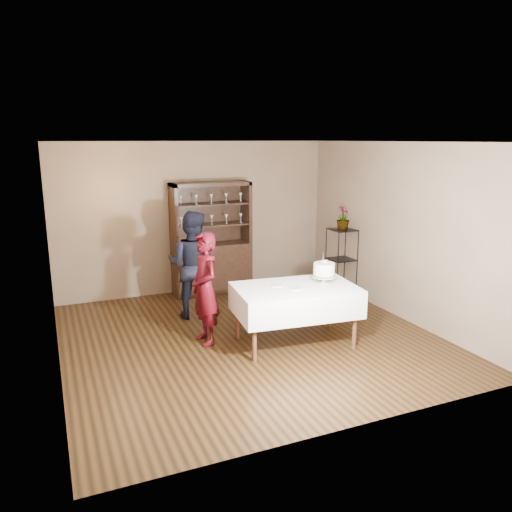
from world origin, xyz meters
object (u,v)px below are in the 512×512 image
object	(u,v)px
cake_table	(295,300)
cake	(324,271)
china_hutch	(212,256)
potted_plant	(343,218)
woman	(205,289)
plant_etagere	(341,259)
man	(193,265)

from	to	relation	value
cake_table	cake	size ratio (longest dim) A/B	3.84
china_hutch	cake	xyz separation A→B (m)	(0.73, -2.70, 0.32)
cake_table	cake	bearing A→B (deg)	-0.04
cake	potted_plant	bearing A→B (deg)	50.57
china_hutch	woman	xyz separation A→B (m)	(-0.81, -2.19, 0.11)
cake	plant_etagere	bearing A→B (deg)	50.69
cake	china_hutch	bearing A→B (deg)	105.15
woman	man	distance (m)	1.06
china_hutch	man	size ratio (longest dim) A/B	1.19
plant_etagere	cake_table	xyz separation A→B (m)	(-1.78, -1.65, -0.03)
china_hutch	potted_plant	distance (m)	2.44
china_hutch	plant_etagere	distance (m)	2.33
cake	woman	bearing A→B (deg)	161.62
china_hutch	potted_plant	bearing A→B (deg)	-28.21
cake_table	potted_plant	world-z (taller)	potted_plant
woman	man	bearing A→B (deg)	167.38
plant_etagere	cake	world-z (taller)	cake
china_hutch	cake	world-z (taller)	china_hutch
china_hutch	cake_table	xyz separation A→B (m)	(0.30, -2.70, -0.05)
china_hutch	woman	distance (m)	2.33
woman	cake	size ratio (longest dim) A/B	3.47
cake_table	potted_plant	size ratio (longest dim) A/B	4.13
china_hutch	cake_table	distance (m)	2.72
cake_table	china_hutch	bearing A→B (deg)	96.33
plant_etagere	man	bearing A→B (deg)	-178.30
woman	man	world-z (taller)	man
plant_etagere	man	world-z (taller)	man
potted_plant	man	bearing A→B (deg)	-179.27
china_hutch	plant_etagere	xyz separation A→B (m)	(2.08, -1.05, -0.01)
potted_plant	woman	bearing A→B (deg)	-159.13
plant_etagere	cake	distance (m)	2.16
plant_etagere	cake	xyz separation A→B (m)	(-1.35, -1.65, 0.34)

